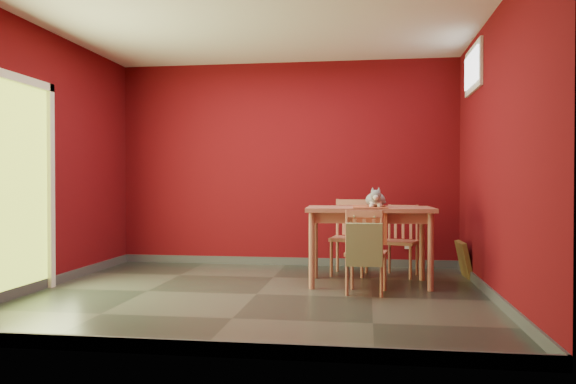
# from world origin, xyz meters

# --- Properties ---
(ground) EXTENTS (4.50, 4.50, 0.00)m
(ground) POSITION_xyz_m (0.00, 0.00, 0.00)
(ground) COLOR #2D342D
(ground) RESTS_ON ground
(room_shell) EXTENTS (4.50, 4.50, 4.50)m
(room_shell) POSITION_xyz_m (0.00, 0.00, 0.05)
(room_shell) COLOR #59090E
(room_shell) RESTS_ON ground
(doorway) EXTENTS (0.06, 1.01, 2.13)m
(doorway) POSITION_xyz_m (-2.23, -0.40, 1.12)
(doorway) COLOR #B7D838
(doorway) RESTS_ON ground
(window) EXTENTS (0.05, 0.90, 0.50)m
(window) POSITION_xyz_m (2.23, 1.00, 2.35)
(window) COLOR white
(window) RESTS_ON room_shell
(outlet_plate) EXTENTS (0.08, 0.02, 0.12)m
(outlet_plate) POSITION_xyz_m (1.60, 1.99, 0.30)
(outlet_plate) COLOR silver
(outlet_plate) RESTS_ON room_shell
(dining_table) EXTENTS (1.37, 0.83, 0.84)m
(dining_table) POSITION_xyz_m (1.10, 0.69, 0.73)
(dining_table) COLOR #AC6650
(dining_table) RESTS_ON ground
(table_runner) EXTENTS (0.38, 0.75, 0.37)m
(table_runner) POSITION_xyz_m (1.10, 0.57, 0.78)
(table_runner) COLOR #9E462A
(table_runner) RESTS_ON dining_table
(chair_far_left) EXTENTS (0.48, 0.48, 0.90)m
(chair_far_left) POSITION_xyz_m (0.87, 1.34, 0.46)
(chair_far_left) COLOR #AC6650
(chair_far_left) RESTS_ON ground
(chair_far_right) EXTENTS (0.49, 0.49, 0.84)m
(chair_far_right) POSITION_xyz_m (1.47, 1.32, 0.43)
(chair_far_right) COLOR #AC6650
(chair_far_right) RESTS_ON ground
(chair_near) EXTENTS (0.43, 0.43, 0.83)m
(chair_near) POSITION_xyz_m (1.07, 0.16, 0.43)
(chair_near) COLOR #AC6650
(chair_near) RESTS_ON ground
(tote_bag) EXTENTS (0.34, 0.20, 0.48)m
(tote_bag) POSITION_xyz_m (1.05, -0.04, 0.51)
(tote_bag) COLOR #84945F
(tote_bag) RESTS_ON chair_near
(cat) EXTENTS (0.36, 0.49, 0.22)m
(cat) POSITION_xyz_m (1.17, 0.70, 0.95)
(cat) COLOR slate
(cat) RESTS_ON table_runner
(picture_frame) EXTENTS (0.16, 0.42, 0.42)m
(picture_frame) POSITION_xyz_m (2.19, 1.29, 0.21)
(picture_frame) COLOR brown
(picture_frame) RESTS_ON ground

